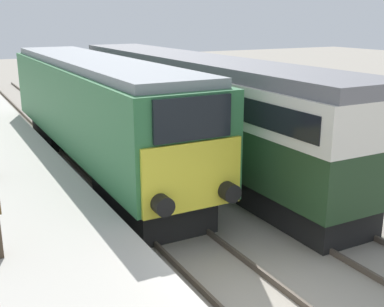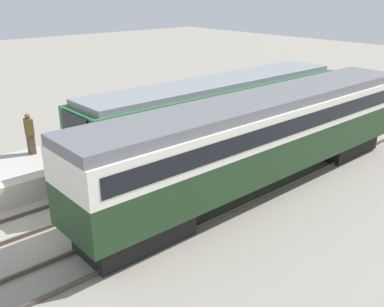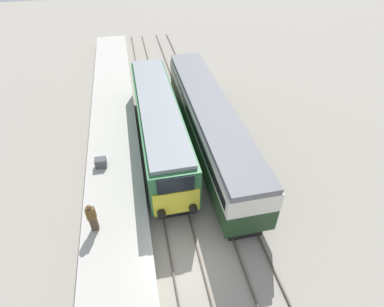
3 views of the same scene
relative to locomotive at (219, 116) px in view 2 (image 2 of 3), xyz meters
name	(u,v)px [view 2 (image 2 of 3)]	position (x,y,z in m)	size (l,w,h in m)	color
ground_plane	(11,231)	(0.00, -9.92, -2.19)	(120.00, 120.00, 0.00)	gray
platform_left	(145,142)	(-3.30, -1.92, -1.72)	(3.50, 50.00, 0.93)	#B7B2A8
rails_near_track	(133,187)	(0.00, -4.92, -2.12)	(1.51, 60.00, 0.14)	#4C4238
rails_far_track	(186,218)	(3.40, -4.92, -2.12)	(1.50, 60.00, 0.14)	#4C4238
locomotive	(219,116)	(0.00, 0.00, 0.00)	(2.70, 14.81, 3.90)	black
passenger_carriage	(264,133)	(3.40, -0.82, 0.17)	(2.75, 16.93, 3.90)	black
person_on_platform	(30,134)	(-4.29, -7.30, -0.34)	(0.44, 0.26, 1.83)	#473828
luggage_crate	(128,126)	(-4.08, -2.38, -0.96)	(0.70, 0.56, 0.60)	#4C4C51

